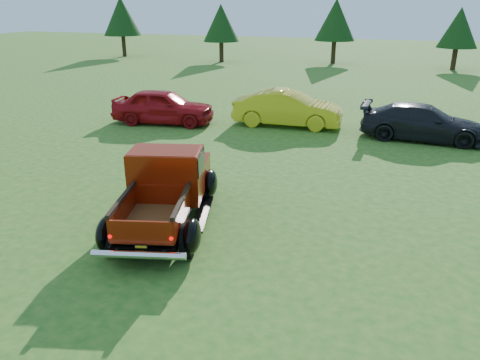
{
  "coord_description": "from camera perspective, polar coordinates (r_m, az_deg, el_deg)",
  "views": [
    {
      "loc": [
        2.66,
        -8.55,
        4.66
      ],
      "look_at": [
        -0.37,
        0.2,
        1.14
      ],
      "focal_mm": 35.0,
      "sensor_mm": 36.0,
      "label": 1
    }
  ],
  "objects": [
    {
      "name": "show_car_yellow",
      "position": [
        18.99,
        5.84,
        8.68
      ],
      "size": [
        4.37,
        1.74,
        1.42
      ],
      "primitive_type": "imported",
      "rotation": [
        0.0,
        0.0,
        1.63
      ],
      "color": "gold",
      "rests_on": "ground"
    },
    {
      "name": "tree_mid_left",
      "position": [
        39.98,
        11.58,
        18.58
      ],
      "size": [
        3.2,
        3.2,
        5.0
      ],
      "color": "#332114",
      "rests_on": "ground"
    },
    {
      "name": "tree_mid_right",
      "position": [
        38.73,
        25.14,
        16.45
      ],
      "size": [
        2.82,
        2.82,
        4.4
      ],
      "color": "#332114",
      "rests_on": "ground"
    },
    {
      "name": "tree_far_west",
      "position": [
        45.78,
        -14.26,
        18.78
      ],
      "size": [
        3.33,
        3.33,
        5.2
      ],
      "color": "#332114",
      "rests_on": "ground"
    },
    {
      "name": "show_car_red",
      "position": [
        19.58,
        -9.34,
        8.86
      ],
      "size": [
        4.33,
        2.26,
        1.4
      ],
      "primitive_type": "imported",
      "rotation": [
        0.0,
        0.0,
        1.72
      ],
      "color": "#A00E13",
      "rests_on": "ground"
    },
    {
      "name": "ground",
      "position": [
        10.1,
        1.63,
        -6.7
      ],
      "size": [
        120.0,
        120.0,
        0.0
      ],
      "primitive_type": "plane",
      "color": "#255C1A",
      "rests_on": "ground"
    },
    {
      "name": "show_car_grey",
      "position": [
        18.18,
        21.41,
        6.56
      ],
      "size": [
        4.42,
        1.93,
        1.27
      ],
      "primitive_type": "imported",
      "rotation": [
        0.0,
        0.0,
        1.53
      ],
      "color": "black",
      "rests_on": "ground"
    },
    {
      "name": "pickup_truck",
      "position": [
        10.71,
        -8.84,
        -0.73
      ],
      "size": [
        2.99,
        4.68,
        1.64
      ],
      "rotation": [
        0.0,
        0.0,
        0.27
      ],
      "color": "black",
      "rests_on": "ground"
    },
    {
      "name": "tree_west",
      "position": [
        40.34,
        -2.33,
        18.58
      ],
      "size": [
        2.94,
        2.94,
        4.6
      ],
      "color": "#332114",
      "rests_on": "ground"
    }
  ]
}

